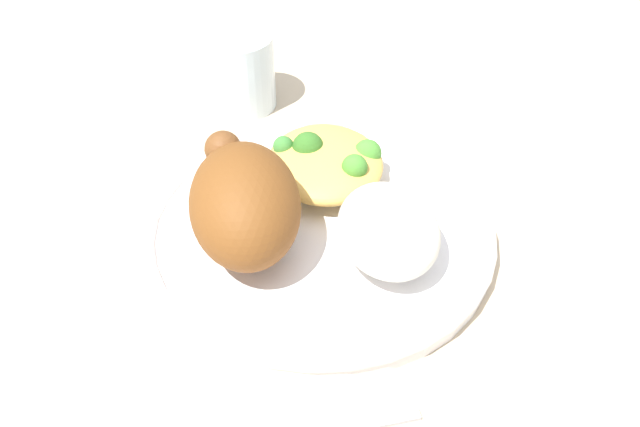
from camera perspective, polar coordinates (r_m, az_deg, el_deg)
The scene contains 6 objects.
ground_plane at distance 0.59m, azimuth 0.00°, elevation -2.10°, with size 2.00×2.00×0.00m, color beige.
plate at distance 0.58m, azimuth 0.00°, elevation -1.39°, with size 0.28×0.28×0.02m.
roasted_chicken at distance 0.54m, azimuth -6.06°, elevation 0.84°, with size 0.12×0.08×0.08m.
rice_pile at distance 0.54m, azimuth 5.47°, elevation -1.28°, with size 0.10×0.08×0.05m, color silver.
mac_cheese_with_broccoli at distance 0.61m, azimuth 0.44°, elevation 4.17°, with size 0.11×0.10×0.04m.
water_glass at distance 0.73m, azimuth -6.46°, elevation 11.23°, with size 0.07×0.07×0.08m, color silver.
Camera 1 is at (-0.42, 0.06, 0.41)m, focal length 40.12 mm.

